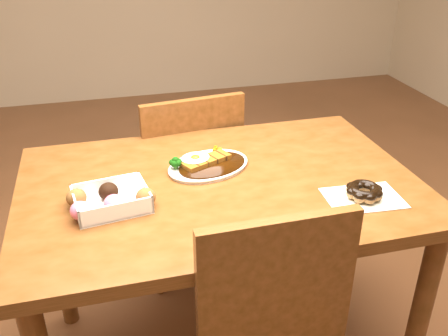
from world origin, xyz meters
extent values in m
cube|color=#502F10|center=(0.00, 0.00, 0.73)|extent=(1.20, 0.80, 0.04)
cylinder|color=#502F10|center=(0.54, -0.34, 0.35)|extent=(0.06, 0.06, 0.71)
cylinder|color=#502F10|center=(-0.54, 0.34, 0.35)|extent=(0.06, 0.06, 0.71)
cylinder|color=#502F10|center=(0.54, 0.34, 0.35)|extent=(0.06, 0.06, 0.71)
cube|color=#502F10|center=(-0.02, 0.60, 0.43)|extent=(0.47, 0.47, 0.04)
cylinder|color=#502F10|center=(0.13, 0.79, 0.21)|extent=(0.04, 0.04, 0.41)
cylinder|color=#502F10|center=(-0.21, 0.75, 0.21)|extent=(0.04, 0.04, 0.41)
cylinder|color=#502F10|center=(0.17, 0.45, 0.21)|extent=(0.04, 0.04, 0.41)
cylinder|color=#502F10|center=(-0.17, 0.41, 0.21)|extent=(0.04, 0.04, 0.41)
cube|color=#502F10|center=(0.00, 0.41, 0.67)|extent=(0.40, 0.08, 0.40)
cube|color=#502F10|center=(0.04, -0.41, 0.67)|extent=(0.40, 0.03, 0.40)
ellipsoid|color=white|center=(-0.01, 0.10, 0.76)|extent=(0.32, 0.27, 0.01)
ellipsoid|color=black|center=(0.00, 0.09, 0.76)|extent=(0.27, 0.23, 0.01)
cube|color=#6B380C|center=(-0.02, 0.10, 0.77)|extent=(0.17, 0.12, 0.02)
ellipsoid|color=white|center=(-0.05, 0.11, 0.78)|extent=(0.11, 0.11, 0.01)
ellipsoid|color=#FFB214|center=(-0.05, 0.11, 0.79)|extent=(0.03, 0.03, 0.02)
cube|color=white|center=(-0.33, -0.07, 0.78)|extent=(0.22, 0.18, 0.05)
ellipsoid|color=pink|center=(-0.41, -0.11, 0.78)|extent=(0.06, 0.06, 0.05)
ellipsoid|color=pink|center=(-0.32, -0.10, 0.78)|extent=(0.06, 0.06, 0.05)
ellipsoid|color=brown|center=(-0.23, -0.09, 0.78)|extent=(0.06, 0.06, 0.05)
ellipsoid|color=brown|center=(-0.42, -0.04, 0.78)|extent=(0.06, 0.06, 0.05)
ellipsoid|color=black|center=(-0.33, -0.03, 0.78)|extent=(0.06, 0.06, 0.05)
cube|color=silver|center=(0.37, -0.20, 0.75)|extent=(0.23, 0.16, 0.00)
torus|color=olive|center=(0.37, -0.20, 0.77)|extent=(0.11, 0.11, 0.03)
torus|color=black|center=(0.37, -0.20, 0.78)|extent=(0.10, 0.10, 0.02)
camera|label=1|loc=(-0.32, -1.28, 1.49)|focal=40.00mm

